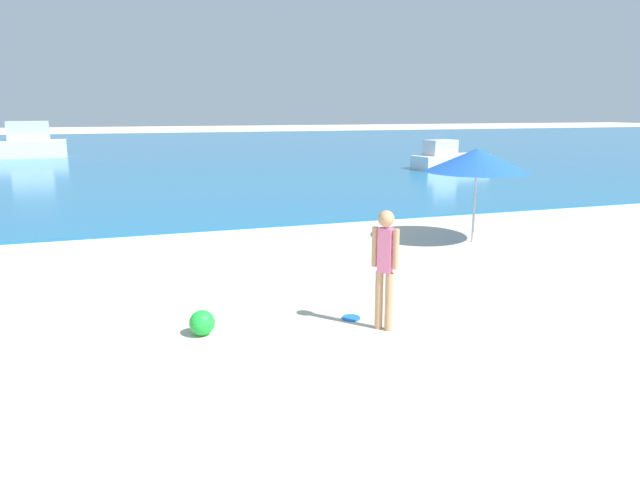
{
  "coord_description": "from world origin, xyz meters",
  "views": [
    {
      "loc": [
        -2.61,
        -3.44,
        2.95
      ],
      "look_at": [
        0.15,
        4.98,
        0.9
      ],
      "focal_mm": 31.88,
      "sensor_mm": 36.0,
      "label": 1
    }
  ],
  "objects_px": {
    "frisbee": "(351,318)",
    "beach_ball": "(202,323)",
    "boat_near": "(449,158)",
    "beach_umbrella": "(477,160)",
    "boat_far": "(13,145)",
    "person_standing": "(385,263)"
  },
  "relations": [
    {
      "from": "frisbee",
      "to": "beach_ball",
      "type": "distance_m",
      "value": 2.12
    },
    {
      "from": "boat_near",
      "to": "boat_far",
      "type": "bearing_deg",
      "value": 135.03
    },
    {
      "from": "beach_umbrella",
      "to": "person_standing",
      "type": "bearing_deg",
      "value": -134.38
    },
    {
      "from": "person_standing",
      "to": "frisbee",
      "type": "height_order",
      "value": "person_standing"
    },
    {
      "from": "person_standing",
      "to": "frisbee",
      "type": "distance_m",
      "value": 1.09
    },
    {
      "from": "boat_far",
      "to": "beach_umbrella",
      "type": "height_order",
      "value": "boat_far"
    },
    {
      "from": "person_standing",
      "to": "boat_far",
      "type": "height_order",
      "value": "boat_far"
    },
    {
      "from": "frisbee",
      "to": "boat_near",
      "type": "relative_size",
      "value": 0.06
    },
    {
      "from": "frisbee",
      "to": "boat_far",
      "type": "distance_m",
      "value": 32.94
    },
    {
      "from": "person_standing",
      "to": "beach_ball",
      "type": "relative_size",
      "value": 4.85
    },
    {
      "from": "boat_near",
      "to": "beach_ball",
      "type": "bearing_deg",
      "value": -141.46
    },
    {
      "from": "frisbee",
      "to": "boat_far",
      "type": "bearing_deg",
      "value": 107.03
    },
    {
      "from": "boat_near",
      "to": "beach_ball",
      "type": "height_order",
      "value": "boat_near"
    },
    {
      "from": "person_standing",
      "to": "boat_far",
      "type": "distance_m",
      "value": 33.49
    },
    {
      "from": "person_standing",
      "to": "frisbee",
      "type": "bearing_deg",
      "value": -16.01
    },
    {
      "from": "person_standing",
      "to": "boat_near",
      "type": "xyz_separation_m",
      "value": [
        11.82,
        18.3,
        -0.39
      ]
    },
    {
      "from": "boat_far",
      "to": "beach_umbrella",
      "type": "bearing_deg",
      "value": 112.06
    },
    {
      "from": "boat_far",
      "to": "beach_umbrella",
      "type": "relative_size",
      "value": 2.83
    },
    {
      "from": "boat_far",
      "to": "person_standing",
      "type": "bearing_deg",
      "value": 102.47
    },
    {
      "from": "frisbee",
      "to": "boat_far",
      "type": "height_order",
      "value": "boat_far"
    },
    {
      "from": "boat_near",
      "to": "beach_umbrella",
      "type": "xyz_separation_m",
      "value": [
        -7.7,
        -14.09,
        1.3
      ]
    },
    {
      "from": "person_standing",
      "to": "beach_umbrella",
      "type": "distance_m",
      "value": 5.96
    }
  ]
}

